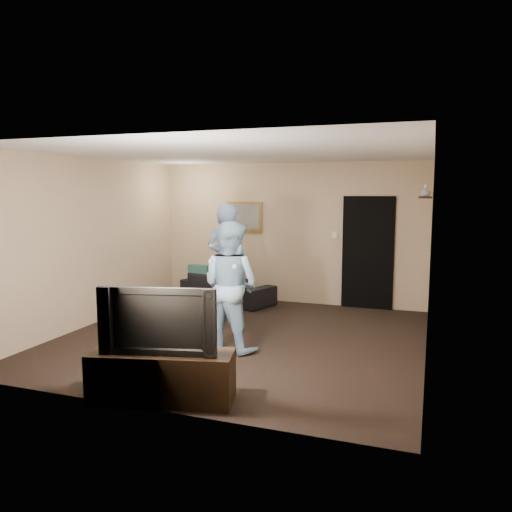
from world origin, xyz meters
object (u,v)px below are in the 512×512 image
at_px(sofa, 227,288).
at_px(television, 160,319).
at_px(wii_player_right, 231,286).
at_px(tv_console, 162,377).
at_px(wii_player_left, 227,263).

bearing_deg(sofa, television, 123.62).
xyz_separation_m(sofa, wii_player_right, (1.15, -2.60, 0.59)).
relative_size(tv_console, wii_player_left, 0.75).
relative_size(sofa, tv_console, 1.28).
relative_size(television, wii_player_left, 0.61).
relative_size(sofa, television, 1.58).
xyz_separation_m(television, wii_player_left, (-0.56, 3.03, 0.11)).
distance_m(tv_console, television, 0.59).
height_order(sofa, wii_player_left, wii_player_left).
xyz_separation_m(tv_console, television, (0.00, 0.00, 0.59)).
bearing_deg(wii_player_left, television, -79.57).
xyz_separation_m(tv_console, wii_player_left, (-0.56, 3.03, 0.70)).
bearing_deg(wii_player_left, tv_console, -79.57).
bearing_deg(television, wii_player_left, 86.91).
height_order(sofa, television, television).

